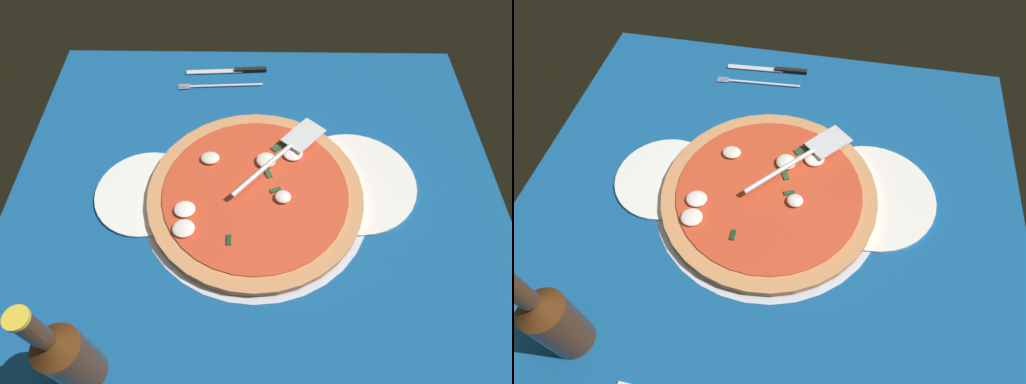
{
  "view_description": "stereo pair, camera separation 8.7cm",
  "coord_description": "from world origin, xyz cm",
  "views": [
    {
      "loc": [
        0.85,
        -46.57,
        72.69
      ],
      "look_at": [
        0.14,
        3.47,
        1.97
      ],
      "focal_mm": 30.44,
      "sensor_mm": 36.0,
      "label": 1
    },
    {
      "loc": [
        9.46,
        -45.7,
        72.69
      ],
      "look_at": [
        0.14,
        3.47,
        1.97
      ],
      "focal_mm": 30.44,
      "sensor_mm": 36.0,
      "label": 2
    }
  ],
  "objects": [
    {
      "name": "beer_bottle",
      "position": [
        -26.15,
        -30.52,
        9.35
      ],
      "size": [
        6.79,
        6.79,
        25.39
      ],
      "color": "#4B2911",
      "rests_on": "ground_plane"
    },
    {
      "name": "ground_plane",
      "position": [
        0.0,
        0.0,
        -0.4
      ],
      "size": [
        100.15,
        100.15,
        0.8
      ],
      "primitive_type": "cube",
      "color": "#124E8A"
    },
    {
      "name": "place_setting_far",
      "position": [
        -7.55,
        39.3,
        0.36
      ],
      "size": [
        22.11,
        13.03,
        1.4
      ],
      "rotation": [
        0.0,
        0.0,
        3.2
      ],
      "color": "white",
      "rests_on": "ground_plane"
    },
    {
      "name": "pizza_server",
      "position": [
        5.42,
        11.9,
        4.1
      ],
      "size": [
        19.98,
        21.66,
        1.0
      ],
      "rotation": [
        0.0,
        0.0,
        0.84
      ],
      "color": "silver",
      "rests_on": "pizza"
    },
    {
      "name": "dinner_plate_left",
      "position": [
        -22.04,
        3.94,
        0.5
      ],
      "size": [
        20.89,
        20.89,
        1.0
      ],
      "primitive_type": "cylinder",
      "color": "white",
      "rests_on": "ground_plane"
    },
    {
      "name": "pizza",
      "position": [
        0.04,
        3.53,
        1.78
      ],
      "size": [
        43.04,
        43.04,
        2.78
      ],
      "color": "tan",
      "rests_on": "pizza_pan"
    },
    {
      "name": "dinner_plate_right",
      "position": [
        20.17,
        7.38,
        0.5
      ],
      "size": [
        25.9,
        25.9,
        1.0
      ],
      "primitive_type": "cylinder",
      "color": "white",
      "rests_on": "ground_plane"
    },
    {
      "name": "pizza_pan",
      "position": [
        0.14,
        3.47,
        0.49
      ],
      "size": [
        45.63,
        45.63,
        0.97
      ],
      "primitive_type": "cylinder",
      "color": "silver",
      "rests_on": "ground_plane"
    }
  ]
}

